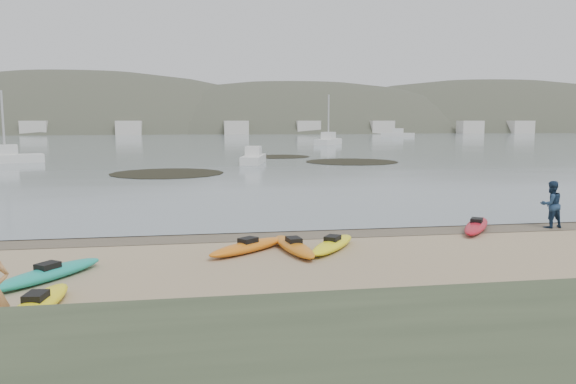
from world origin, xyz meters
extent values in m
plane|color=tan|center=(0.00, 0.00, 0.00)|extent=(600.00, 600.00, 0.00)
plane|color=brown|center=(0.00, -0.30, 0.00)|extent=(60.00, 60.00, 0.00)
plane|color=slate|center=(0.00, 300.00, 0.01)|extent=(1200.00, 1200.00, 0.00)
ellipsoid|color=yellow|center=(-6.75, -7.81, 0.17)|extent=(1.14, 3.23, 0.34)
ellipsoid|color=teal|center=(-7.15, -5.18, 0.17)|extent=(2.61, 3.19, 0.34)
ellipsoid|color=red|center=(7.05, -0.80, 0.17)|extent=(2.67, 3.41, 0.34)
ellipsoid|color=orange|center=(-0.33, -3.10, 0.17)|extent=(1.21, 3.30, 0.34)
ellipsoid|color=#FFF315|center=(0.93, -3.05, 0.17)|extent=(2.32, 2.91, 0.34)
ellipsoid|color=orange|center=(-1.75, -2.92, 0.17)|extent=(2.92, 2.60, 0.34)
imported|color=navy|center=(10.09, -0.80, 0.91)|extent=(0.93, 0.74, 1.82)
cylinder|color=black|center=(-5.49, 23.92, 0.03)|extent=(8.68, 8.68, 0.04)
cylinder|color=black|center=(11.91, 33.45, 0.03)|extent=(9.11, 9.11, 0.04)
cylinder|color=black|center=(6.11, 42.43, 0.03)|extent=(6.74, 6.74, 0.04)
cube|color=silver|center=(-21.28, 37.24, 0.47)|extent=(6.98, 4.22, 0.95)
cube|color=silver|center=(2.17, 33.29, 0.44)|extent=(3.13, 6.45, 0.87)
cube|color=silver|center=(18.87, 72.25, 0.57)|extent=(6.23, 8.14, 1.14)
cube|color=silver|center=(46.44, 113.33, 0.57)|extent=(8.29, 5.60, 1.14)
ellipsoid|color=#384235|center=(-45.00, 195.00, -18.00)|extent=(220.00, 120.00, 80.00)
ellipsoid|color=#384235|center=(35.00, 190.00, -15.30)|extent=(200.00, 110.00, 68.00)
ellipsoid|color=#384235|center=(120.00, 200.00, -17.10)|extent=(230.00, 130.00, 76.00)
cube|color=beige|center=(-42.00, 145.00, 2.00)|extent=(7.00, 5.00, 4.00)
cube|color=beige|center=(-18.00, 145.00, 2.00)|extent=(7.00, 5.00, 4.00)
cube|color=beige|center=(6.00, 145.00, 2.00)|extent=(7.00, 5.00, 4.00)
cube|color=beige|center=(30.00, 145.00, 2.00)|extent=(7.00, 5.00, 4.00)
cube|color=beige|center=(54.00, 145.00, 2.00)|extent=(7.00, 5.00, 4.00)
cube|color=beige|center=(78.00, 145.00, 2.00)|extent=(7.00, 5.00, 4.00)
cube|color=beige|center=(102.00, 145.00, 2.00)|extent=(7.00, 5.00, 4.00)
camera|label=1|loc=(-3.33, -20.10, 4.11)|focal=35.00mm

